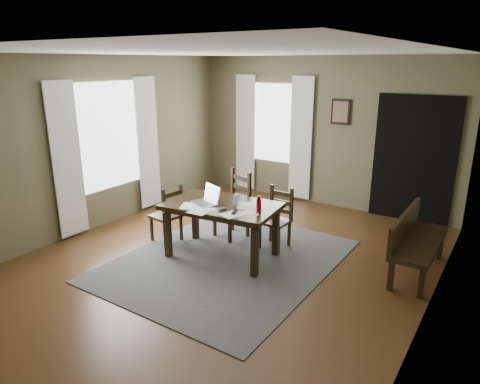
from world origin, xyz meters
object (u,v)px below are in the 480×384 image
Objects in this scene: chair_back_right at (277,219)px; dining_table at (222,210)px; laptop at (208,199)px; water_bottle at (259,205)px; chair_end at (168,215)px; bench at (414,237)px; chair_back_left at (234,205)px.

dining_table is at bearing -121.92° from chair_back_right.
laptop reaches higher than water_bottle.
chair_back_right is (1.42, 0.74, 0.00)m from chair_end.
water_bottle is at bearing 97.41° from chair_end.
bench is 2.00m from water_bottle.
water_bottle is at bearing 23.98° from laptop.
bench is 3.31× the size of laptop.
dining_table is at bearing 112.71° from bench.
dining_table is 0.87m from chair_back_right.
dining_table is 7.14× the size of water_bottle.
chair_end is 1.00× the size of chair_back_right.
chair_end is at bearing -179.70° from water_bottle.
chair_back_left is 4.51× the size of water_bottle.
dining_table is at bearing 42.83° from laptop.
dining_table is 1.84× the size of chair_back_right.
dining_table is at bearing 99.73° from chair_end.
chair_end is 1.60m from chair_back_right.
bench is at bearing 114.28° from chair_end.
bench is (2.29, 0.96, -0.19)m from dining_table.
chair_back_left reaches higher than chair_back_right.
water_bottle reaches higher than dining_table.
chair_back_right reaches higher than bench.
laptop is at bearing 95.17° from chair_end.
chair_back_right reaches higher than chair_end.
bench is (2.57, 0.27, -0.02)m from chair_back_left.
chair_end reaches higher than bench.
chair_back_left is at bearing 104.59° from dining_table.
chair_back_left is 0.72× the size of bench.
water_bottle is at bearing 120.48° from bench.
chair_back_left is at bearing -177.48° from chair_back_right.
dining_table is 2.50m from bench.
chair_end is at bearing 107.17° from bench.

